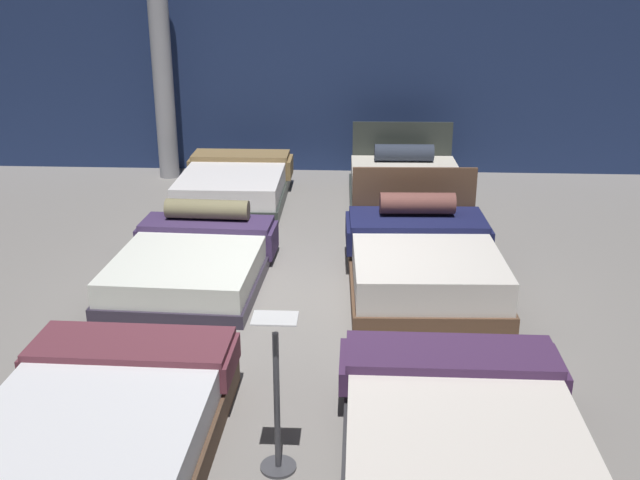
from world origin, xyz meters
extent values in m
cube|color=gray|center=(0.00, 0.00, -0.01)|extent=(18.00, 18.00, 0.02)
cube|color=navy|center=(0.00, 4.94, 1.75)|extent=(18.00, 0.06, 3.50)
cube|color=#4F3929|center=(-1.19, -2.62, 0.10)|extent=(1.54, 2.04, 0.21)
cube|color=white|center=(-1.19, -2.62, 0.32)|extent=(1.47, 1.98, 0.23)
cube|color=brown|center=(-1.18, -1.93, 0.47)|extent=(1.49, 0.60, 0.05)
cube|color=brown|center=(-1.92, -1.92, 0.34)|extent=(0.06, 0.58, 0.20)
cube|color=brown|center=(-0.43, -1.94, 0.34)|extent=(0.06, 0.58, 0.20)
cube|color=#303033|center=(1.20, -2.64, 0.07)|extent=(1.58, 2.11, 0.14)
cube|color=silver|center=(1.20, -2.64, 0.27)|extent=(1.51, 2.05, 0.25)
cube|color=#43284D|center=(1.20, -1.89, 0.43)|extent=(1.55, 0.56, 0.07)
cube|color=#43284D|center=(0.41, -1.90, 0.30)|extent=(0.07, 0.55, 0.18)
cube|color=#43284D|center=(1.99, -1.89, 0.30)|extent=(0.07, 0.55, 0.18)
cube|color=#2F2938|center=(-1.22, 0.29, 0.07)|extent=(1.55, 2.11, 0.13)
cube|color=white|center=(-1.22, 0.29, 0.25)|extent=(1.49, 2.05, 0.24)
cube|color=#3E2D55|center=(-1.19, 1.02, 0.41)|extent=(1.47, 0.59, 0.06)
cube|color=#3E2D55|center=(-1.93, 1.05, 0.22)|extent=(0.08, 0.53, 0.30)
cube|color=#3E2D55|center=(-0.45, 0.99, 0.22)|extent=(0.08, 0.53, 0.30)
cylinder|color=#7B7251|center=(-1.19, 1.06, 0.56)|extent=(0.94, 0.26, 0.22)
cube|color=brown|center=(1.17, 0.26, 0.09)|extent=(1.56, 2.18, 0.18)
cube|color=silver|center=(1.17, 0.26, 0.34)|extent=(1.50, 2.11, 0.32)
cube|color=brown|center=(1.13, 1.32, 0.50)|extent=(1.39, 0.09, 1.00)
cube|color=#171B44|center=(1.14, 0.91, 0.53)|extent=(1.49, 0.81, 0.06)
cube|color=#171B44|center=(0.40, 0.89, 0.37)|extent=(0.09, 0.75, 0.26)
cube|color=#171B44|center=(1.88, 0.94, 0.37)|extent=(0.09, 0.75, 0.26)
cylinder|color=brown|center=(1.14, 0.97, 0.70)|extent=(0.82, 0.26, 0.23)
cube|color=#2E3531|center=(-1.24, 3.15, 0.09)|extent=(1.44, 2.07, 0.17)
cube|color=white|center=(-1.24, 3.15, 0.31)|extent=(1.38, 2.00, 0.28)
cube|color=olive|center=(-1.24, 3.87, 0.49)|extent=(1.41, 0.55, 0.07)
cube|color=olive|center=(-1.96, 3.87, 0.32)|extent=(0.07, 0.54, 0.27)
cube|color=olive|center=(-0.52, 3.88, 0.32)|extent=(0.07, 0.54, 0.27)
cube|color=#2E342E|center=(1.17, 3.20, 0.07)|extent=(1.63, 2.10, 0.14)
cube|color=beige|center=(1.17, 3.20, 0.29)|extent=(1.57, 2.03, 0.29)
cube|color=#2E342E|center=(1.15, 4.23, 0.47)|extent=(1.49, 0.08, 0.94)
cylinder|color=#2D3544|center=(1.16, 3.86, 0.56)|extent=(0.86, 0.27, 0.25)
cylinder|color=#3F3F44|center=(0.00, -2.72, 0.01)|extent=(0.24, 0.24, 0.02)
cylinder|color=#3F3F44|center=(0.00, -2.72, 0.50)|extent=(0.04, 0.04, 1.00)
cube|color=white|center=(0.00, -2.72, 1.10)|extent=(0.28, 0.20, 0.01)
cylinder|color=#99999E|center=(-2.47, 4.41, 1.75)|extent=(0.30, 0.30, 3.50)
camera|label=1|loc=(0.49, -6.78, 3.11)|focal=41.76mm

